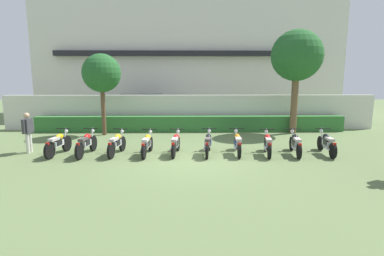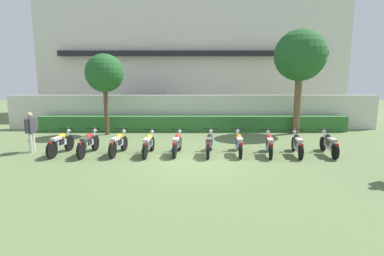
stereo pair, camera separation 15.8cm
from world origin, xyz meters
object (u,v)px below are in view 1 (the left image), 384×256
(motorcycle_in_row_7, at_px, (268,144))
(motorcycle_in_row_8, at_px, (295,143))
(motorcycle_in_row_2, at_px, (117,143))
(motorcycle_in_row_4, at_px, (176,143))
(tree_near_inspector, at_px, (102,74))
(motorcycle_in_row_6, at_px, (237,143))
(motorcycle_in_row_5, at_px, (208,143))
(motorcycle_in_row_1, at_px, (86,143))
(inspector_person, at_px, (28,129))
(parked_car, at_px, (144,109))
(motorcycle_in_row_0, at_px, (58,143))
(tree_far_side, at_px, (297,56))
(motorcycle_in_row_3, at_px, (147,144))
(motorcycle_in_row_9, at_px, (327,143))

(motorcycle_in_row_7, bearing_deg, motorcycle_in_row_8, -79.49)
(motorcycle_in_row_2, bearing_deg, motorcycle_in_row_4, -81.66)
(motorcycle_in_row_2, bearing_deg, tree_near_inspector, 29.00)
(motorcycle_in_row_7, bearing_deg, tree_near_inspector, 68.77)
(motorcycle_in_row_6, bearing_deg, motorcycle_in_row_5, 95.22)
(motorcycle_in_row_1, relative_size, inspector_person, 1.23)
(parked_car, bearing_deg, motorcycle_in_row_6, -67.64)
(motorcycle_in_row_2, xyz_separation_m, motorcycle_in_row_6, (4.68, 0.03, -0.01))
(motorcycle_in_row_0, relative_size, motorcycle_in_row_8, 0.98)
(motorcycle_in_row_1, distance_m, motorcycle_in_row_8, 8.07)
(motorcycle_in_row_4, distance_m, motorcycle_in_row_5, 1.26)
(tree_near_inspector, relative_size, motorcycle_in_row_0, 2.23)
(motorcycle_in_row_7, bearing_deg, tree_far_side, -20.96)
(motorcycle_in_row_7, bearing_deg, motorcycle_in_row_4, 96.34)
(motorcycle_in_row_5, bearing_deg, tree_far_side, -39.99)
(tree_near_inspector, relative_size, motorcycle_in_row_8, 2.18)
(tree_near_inspector, relative_size, motorcycle_in_row_3, 2.26)
(parked_car, xyz_separation_m, motorcycle_in_row_7, (5.86, -8.20, -0.50))
(tree_near_inspector, xyz_separation_m, motorcycle_in_row_2, (1.58, -4.12, -2.70))
(motorcycle_in_row_7, bearing_deg, motorcycle_in_row_3, 97.80)
(motorcycle_in_row_1, distance_m, motorcycle_in_row_2, 1.15)
(inspector_person, bearing_deg, motorcycle_in_row_9, -2.13)
(parked_car, distance_m, motorcycle_in_row_0, 8.40)
(motorcycle_in_row_6, bearing_deg, motorcycle_in_row_1, 93.96)
(tree_far_side, xyz_separation_m, motorcycle_in_row_3, (-7.23, -4.51, -3.59))
(motorcycle_in_row_7, bearing_deg, parked_car, 44.09)
(motorcycle_in_row_0, bearing_deg, parked_car, -8.15)
(motorcycle_in_row_3, xyz_separation_m, motorcycle_in_row_9, (6.97, -0.01, 0.00))
(inspector_person, bearing_deg, motorcycle_in_row_2, -5.92)
(motorcycle_in_row_0, distance_m, motorcycle_in_row_8, 9.16)
(tree_near_inspector, height_order, motorcycle_in_row_7, tree_near_inspector)
(tree_far_side, xyz_separation_m, motorcycle_in_row_9, (-0.26, -4.52, -3.59))
(parked_car, bearing_deg, motorcycle_in_row_4, -82.03)
(motorcycle_in_row_4, bearing_deg, parked_car, 22.50)
(motorcycle_in_row_0, height_order, motorcycle_in_row_2, motorcycle_in_row_0)
(motorcycle_in_row_5, xyz_separation_m, motorcycle_in_row_8, (3.38, -0.08, -0.01))
(tree_far_side, relative_size, motorcycle_in_row_3, 2.95)
(motorcycle_in_row_1, bearing_deg, motorcycle_in_row_7, -86.58)
(tree_near_inspector, bearing_deg, motorcycle_in_row_4, -46.73)
(motorcycle_in_row_2, distance_m, motorcycle_in_row_8, 6.92)
(motorcycle_in_row_5, height_order, motorcycle_in_row_8, motorcycle_in_row_5)
(tree_far_side, xyz_separation_m, inspector_person, (-11.96, -4.08, -3.09))
(motorcycle_in_row_0, relative_size, inspector_person, 1.16)
(motorcycle_in_row_2, bearing_deg, motorcycle_in_row_3, -85.00)
(tree_near_inspector, height_order, motorcycle_in_row_1, tree_near_inspector)
(motorcycle_in_row_3, bearing_deg, motorcycle_in_row_9, -85.51)
(motorcycle_in_row_1, bearing_deg, tree_near_inspector, 10.08)
(motorcycle_in_row_9, bearing_deg, motorcycle_in_row_1, 94.85)
(inspector_person, bearing_deg, motorcycle_in_row_7, -2.99)
(motorcycle_in_row_3, height_order, motorcycle_in_row_8, motorcycle_in_row_3)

